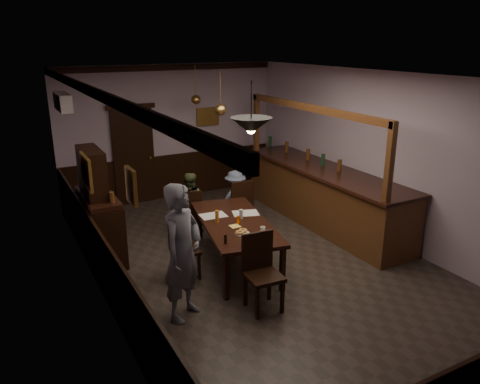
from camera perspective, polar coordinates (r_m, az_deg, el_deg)
room at (r=7.19m, az=2.78°, el=1.92°), size 5.01×8.01×3.01m
dining_table at (r=7.47m, az=-0.62°, el=-4.04°), size 1.43×2.36×0.75m
chair_far_left at (r=8.59m, az=-5.94°, el=-2.37°), size 0.52×0.52×0.93m
chair_far_right at (r=8.76m, az=-0.00°, el=-1.43°), size 0.48×0.48×1.04m
chair_near at (r=6.37m, az=2.58°, el=-9.23°), size 0.49×0.49×1.05m
chair_side at (r=7.16m, az=-7.36°, el=-6.60°), size 0.46×0.46×0.96m
person_standing at (r=6.05m, az=-7.00°, el=-7.34°), size 0.80×0.75×1.84m
person_seated_left at (r=8.82m, az=-6.21°, el=-1.30°), size 0.68×0.61×1.16m
person_seated_right at (r=9.02m, az=-0.58°, el=-0.86°), size 0.74×0.43×1.13m
newspaper_left at (r=7.68m, az=-3.29°, el=-2.88°), size 0.44×0.33×0.01m
newspaper_right at (r=7.76m, az=0.68°, el=-2.60°), size 0.49×0.41×0.01m
napkin at (r=7.25m, az=-0.63°, el=-4.18°), size 0.18×0.18×0.00m
saucer at (r=7.03m, az=2.98°, el=-4.90°), size 0.15×0.15×0.01m
coffee_cup at (r=7.03m, az=2.78°, el=-4.53°), size 0.09×0.09×0.07m
pastry_plate at (r=6.97m, az=0.28°, el=-5.07°), size 0.22×0.22×0.01m
pastry_ring_a at (r=6.93m, az=-0.04°, el=-4.95°), size 0.13×0.13×0.04m
pastry_ring_b at (r=7.00m, az=0.36°, el=-4.71°), size 0.13×0.13×0.04m
soda_can at (r=7.33m, az=-0.18°, el=-3.43°), size 0.07×0.07×0.12m
beer_glass at (r=7.37m, az=-2.82°, el=-3.00°), size 0.06×0.06×0.20m
water_glass at (r=7.53m, az=0.13°, el=-2.70°), size 0.06×0.06×0.15m
pepper_mill at (r=6.63m, az=-1.79°, el=-5.75°), size 0.04×0.04×0.14m
sideboard at (r=8.05m, az=-16.84°, el=-2.69°), size 0.50×1.41×1.87m
bar_counter at (r=9.32m, az=10.10°, el=-0.29°), size 0.99×4.24×2.38m
door_back at (r=10.50m, az=-12.82°, el=4.17°), size 0.90×0.06×2.10m
ac_unit at (r=8.94m, az=-20.80°, el=10.22°), size 0.20×0.85×0.30m
picture_left_small at (r=4.65m, az=-13.12°, el=0.69°), size 0.04×0.28×0.36m
picture_left_large at (r=7.03m, az=-18.23°, el=2.34°), size 0.04×0.62×0.48m
picture_back at (r=10.96m, az=-3.95°, el=9.17°), size 0.55×0.04×0.42m
pendant_iron at (r=6.24m, az=1.37°, el=8.08°), size 0.56×0.56×0.70m
pendant_brass_mid at (r=8.48m, az=-2.39°, el=9.95°), size 0.20×0.20×0.81m
pendant_brass_far at (r=9.99m, az=-5.40°, el=11.13°), size 0.20×0.20×0.81m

